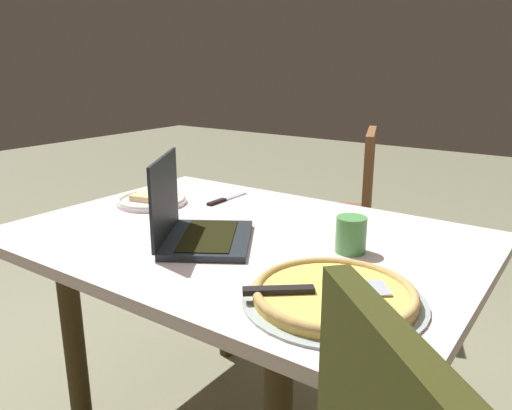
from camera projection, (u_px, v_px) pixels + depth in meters
dining_table at (243, 262)px, 1.46m from camera, size 1.31×0.93×0.70m
laptop at (194, 225)px, 1.36m from camera, size 0.35×0.37×0.24m
pizza_plate at (152, 200)px, 1.75m from camera, size 0.24×0.24×0.04m
pizza_tray at (334, 294)px, 1.03m from camera, size 0.38×0.38×0.04m
table_knife at (224, 200)px, 1.78m from camera, size 0.02×0.21×0.01m
drink_cup at (351, 234)px, 1.29m from camera, size 0.08×0.08×0.10m
chair_far at (343, 205)px, 2.48m from camera, size 0.54×0.54×0.87m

